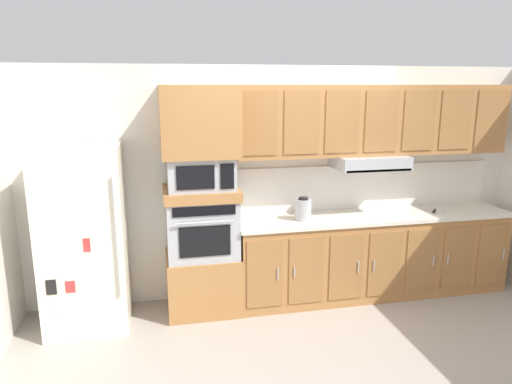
% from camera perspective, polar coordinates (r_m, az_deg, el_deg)
% --- Properties ---
extents(ground_plane, '(9.60, 9.60, 0.00)m').
position_cam_1_polar(ground_plane, '(4.63, 6.73, -16.92)').
color(ground_plane, '#9E9389').
extents(back_kitchen_wall, '(6.20, 0.12, 2.50)m').
position_cam_1_polar(back_kitchen_wall, '(5.19, 3.18, 1.26)').
color(back_kitchen_wall, silver).
rests_on(back_kitchen_wall, ground).
extents(refrigerator, '(0.76, 0.73, 1.76)m').
position_cam_1_polar(refrigerator, '(4.74, -20.22, -5.28)').
color(refrigerator, silver).
rests_on(refrigerator, ground).
extents(oven_base_cabinet, '(0.74, 0.62, 0.60)m').
position_cam_1_polar(oven_base_cabinet, '(4.98, -6.44, -10.82)').
color(oven_base_cabinet, '#A8703D').
rests_on(oven_base_cabinet, ground).
extents(built_in_oven, '(0.70, 0.62, 0.60)m').
position_cam_1_polar(built_in_oven, '(4.76, -6.62, -4.21)').
color(built_in_oven, '#A8AAAF').
rests_on(built_in_oven, oven_base_cabinet).
extents(appliance_mid_shelf, '(0.74, 0.62, 0.10)m').
position_cam_1_polar(appliance_mid_shelf, '(4.68, -6.74, -0.10)').
color(appliance_mid_shelf, '#A8703D').
rests_on(appliance_mid_shelf, built_in_oven).
extents(microwave, '(0.64, 0.54, 0.32)m').
position_cam_1_polar(microwave, '(4.63, -6.80, 2.42)').
color(microwave, '#A8AAAF').
rests_on(microwave, appliance_mid_shelf).
extents(appliance_upper_cabinet, '(0.74, 0.62, 0.68)m').
position_cam_1_polar(appliance_upper_cabinet, '(4.57, -6.97, 8.61)').
color(appliance_upper_cabinet, '#A8703D').
rests_on(appliance_upper_cabinet, microwave).
extents(lower_cabinet_run, '(3.03, 0.63, 0.88)m').
position_cam_1_polar(lower_cabinet_run, '(5.41, 13.95, -7.54)').
color(lower_cabinet_run, '#A8703D').
rests_on(lower_cabinet_run, ground).
extents(countertop_slab, '(3.07, 0.64, 0.04)m').
position_cam_1_polar(countertop_slab, '(5.27, 14.21, -2.84)').
color(countertop_slab, silver).
rests_on(countertop_slab, lower_cabinet_run).
extents(backsplash_panel, '(3.07, 0.02, 0.50)m').
position_cam_1_polar(backsplash_panel, '(5.46, 13.04, 0.68)').
color(backsplash_panel, white).
rests_on(backsplash_panel, countertop_slab).
extents(upper_cabinet_with_hood, '(3.03, 0.48, 0.88)m').
position_cam_1_polar(upper_cabinet_with_hood, '(5.21, 14.19, 8.20)').
color(upper_cabinet_with_hood, '#A8703D').
rests_on(upper_cabinet_with_hood, backsplash_panel).
extents(screwdriver, '(0.17, 0.17, 0.03)m').
position_cam_1_polar(screwdriver, '(5.55, 21.03, -2.17)').
color(screwdriver, black).
rests_on(screwdriver, countertop_slab).
extents(electric_kettle, '(0.17, 0.17, 0.24)m').
position_cam_1_polar(electric_kettle, '(4.89, 5.77, -2.12)').
color(electric_kettle, '#A8AAAF').
rests_on(electric_kettle, countertop_slab).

